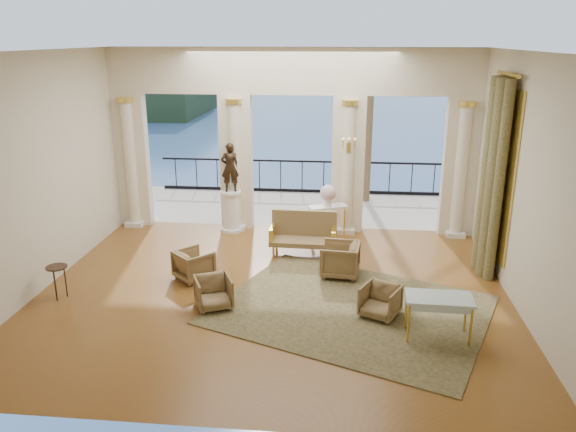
# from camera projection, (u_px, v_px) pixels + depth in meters

# --- Properties ---
(floor) EXTENTS (9.00, 9.00, 0.00)m
(floor) POSITION_uv_depth(u_px,v_px,m) (273.00, 292.00, 10.88)
(floor) COLOR #4E290D
(floor) RESTS_ON ground
(room_walls) EXTENTS (9.00, 9.00, 9.00)m
(room_walls) POSITION_uv_depth(u_px,v_px,m) (263.00, 159.00, 8.95)
(room_walls) COLOR beige
(room_walls) RESTS_ON ground
(arcade) EXTENTS (9.00, 0.56, 4.50)m
(arcade) POSITION_uv_depth(u_px,v_px,m) (292.00, 129.00, 13.71)
(arcade) COLOR beige
(arcade) RESTS_ON ground
(terrace) EXTENTS (10.00, 3.60, 0.10)m
(terrace) POSITION_uv_depth(u_px,v_px,m) (298.00, 208.00, 16.39)
(terrace) COLOR #A59B8C
(terrace) RESTS_ON ground
(balustrade) EXTENTS (9.00, 0.06, 1.03)m
(balustrade) POSITION_uv_depth(u_px,v_px,m) (302.00, 179.00, 17.77)
(balustrade) COLOR black
(balustrade) RESTS_ON terrace
(palm_tree) EXTENTS (2.00, 2.00, 4.50)m
(palm_tree) POSITION_uv_depth(u_px,v_px,m) (372.00, 60.00, 15.69)
(palm_tree) COLOR #4C3823
(palm_tree) RESTS_ON terrace
(headland) EXTENTS (22.00, 18.00, 6.00)m
(headland) POSITION_uv_depth(u_px,v_px,m) (128.00, 92.00, 80.96)
(headland) COLOR black
(headland) RESTS_ON sea
(sea) EXTENTS (160.00, 160.00, 0.00)m
(sea) POSITION_uv_depth(u_px,v_px,m) (334.00, 127.00, 69.56)
(sea) COLOR #244D90
(sea) RESTS_ON ground
(curtain) EXTENTS (0.33, 1.40, 4.09)m
(curtain) POSITION_uv_depth(u_px,v_px,m) (493.00, 178.00, 11.28)
(curtain) COLOR #4A4A25
(curtain) RESTS_ON ground
(window_frame) EXTENTS (0.04, 1.60, 3.40)m
(window_frame) POSITION_uv_depth(u_px,v_px,m) (503.00, 174.00, 11.24)
(window_frame) COLOR gold
(window_frame) RESTS_ON room_walls
(wall_sconce) EXTENTS (0.30, 0.11, 0.33)m
(wall_sconce) POSITION_uv_depth(u_px,v_px,m) (349.00, 146.00, 13.39)
(wall_sconce) COLOR gold
(wall_sconce) RESTS_ON arcade
(rug) EXTENTS (5.64, 5.07, 0.02)m
(rug) POSITION_uv_depth(u_px,v_px,m) (351.00, 309.00, 10.19)
(rug) COLOR #32351A
(rug) RESTS_ON ground
(armchair_a) EXTENTS (0.81, 0.79, 0.64)m
(armchair_a) POSITION_uv_depth(u_px,v_px,m) (213.00, 291.00, 10.20)
(armchair_a) COLOR #49331D
(armchair_a) RESTS_ON ground
(armchair_b) EXTENTS (0.81, 0.79, 0.63)m
(armchair_b) POSITION_uv_depth(u_px,v_px,m) (380.00, 300.00, 9.88)
(armchair_b) COLOR #49331D
(armchair_b) RESTS_ON ground
(armchair_c) EXTENTS (0.78, 0.82, 0.78)m
(armchair_c) POSITION_uv_depth(u_px,v_px,m) (340.00, 258.00, 11.53)
(armchair_c) COLOR #49331D
(armchair_c) RESTS_ON ground
(armchair_d) EXTENTS (0.91, 0.91, 0.68)m
(armchair_d) POSITION_uv_depth(u_px,v_px,m) (194.00, 263.00, 11.39)
(armchair_d) COLOR #49331D
(armchair_d) RESTS_ON ground
(settee) EXTENTS (1.49, 0.67, 0.98)m
(settee) POSITION_uv_depth(u_px,v_px,m) (303.00, 234.00, 12.68)
(settee) COLOR #49331D
(settee) RESTS_ON ground
(game_table) EXTENTS (1.09, 0.61, 0.73)m
(game_table) POSITION_uv_depth(u_px,v_px,m) (439.00, 301.00, 9.07)
(game_table) COLOR silver
(game_table) RESTS_ON ground
(pedestal) EXTENTS (0.57, 0.57, 1.04)m
(pedestal) POSITION_uv_depth(u_px,v_px,m) (231.00, 212.00, 14.19)
(pedestal) COLOR silver
(pedestal) RESTS_ON ground
(statue) EXTENTS (0.50, 0.39, 1.22)m
(statue) POSITION_uv_depth(u_px,v_px,m) (230.00, 167.00, 13.84)
(statue) COLOR black
(statue) RESTS_ON pedestal
(console_table) EXTENTS (0.98, 0.67, 0.87)m
(console_table) POSITION_uv_depth(u_px,v_px,m) (328.00, 212.00, 13.46)
(console_table) COLOR silver
(console_table) RESTS_ON ground
(urn) EXTENTS (0.39, 0.39, 0.52)m
(urn) POSITION_uv_depth(u_px,v_px,m) (328.00, 194.00, 13.33)
(urn) COLOR white
(urn) RESTS_ON console_table
(side_table) EXTENTS (0.39, 0.39, 0.64)m
(side_table) POSITION_uv_depth(u_px,v_px,m) (57.00, 271.00, 10.51)
(side_table) COLOR black
(side_table) RESTS_ON ground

